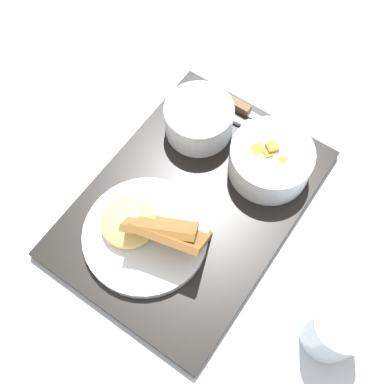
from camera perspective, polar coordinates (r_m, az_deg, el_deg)
ground_plane at (r=0.76m, az=0.00°, el=-1.52°), size 4.00×4.00×0.00m
serving_tray at (r=0.75m, az=0.00°, el=-1.27°), size 0.44×0.33×0.02m
bowl_salad at (r=0.75m, az=9.31°, el=3.83°), size 0.13×0.13×0.06m
bowl_soup at (r=0.79m, az=0.82°, el=8.75°), size 0.11×0.11×0.06m
plate_main at (r=0.71m, az=-5.36°, el=-4.62°), size 0.19×0.19×0.09m
knife at (r=0.84m, az=5.51°, el=10.12°), size 0.03×0.19×0.01m
spoon at (r=0.82m, az=5.88°, el=8.14°), size 0.03×0.13×0.01m
glass_water at (r=0.69m, az=16.47°, el=-15.44°), size 0.08×0.08×0.10m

